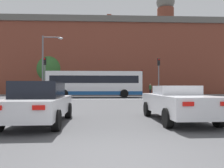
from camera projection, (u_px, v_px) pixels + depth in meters
ground_plane at (122, 161)px, 3.87m from camera, size 400.00×400.00×0.00m
stop_line_strip at (106, 99)px, 23.35m from camera, size 9.77×0.30×0.01m
far_pavement at (104, 95)px, 35.93m from camera, size 70.85×2.50×0.01m
brick_civic_building at (107, 59)px, 46.02m from camera, size 44.39×15.39×21.48m
car_saloon_left at (39, 103)px, 7.74m from camera, size 1.98×4.39×1.50m
car_roadster_right at (177, 103)px, 8.47m from camera, size 2.01×4.66×1.36m
bus_crossing_lead at (95, 84)px, 27.37m from camera, size 11.61×2.76×3.22m
traffic_light_near_left at (45, 71)px, 23.60m from camera, size 0.26×0.31×4.48m
traffic_light_near_right at (159, 72)px, 24.01m from camera, size 0.26×0.31×4.46m
traffic_light_far_right at (142, 78)px, 35.41m from camera, size 0.26×0.31×4.07m
street_lamp_junction at (47, 60)px, 22.70m from camera, size 2.17×0.36×6.65m
pedestrian_waiting at (83, 88)px, 35.51m from camera, size 0.40×0.46×1.80m
pedestrian_walking_east at (150, 88)px, 36.05m from camera, size 0.39×0.46×1.84m
pedestrian_walking_west at (112, 88)px, 36.04m from camera, size 0.33×0.45×1.85m
tree_by_building at (51, 69)px, 40.02m from camera, size 5.63×5.63×7.46m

